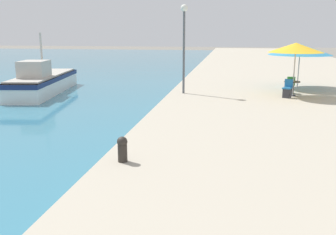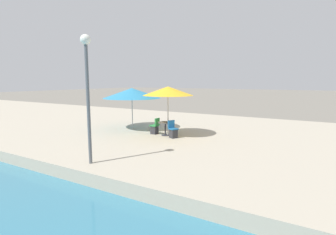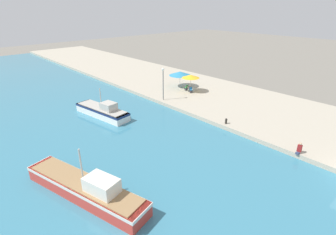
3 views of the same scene
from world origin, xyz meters
TOP-DOWN VIEW (x-y plane):
  - quay_promenade at (8.00, 37.00)m, footprint 16.00×90.00m
  - fishing_boat_mid at (-8.05, 25.71)m, footprint 3.36×8.31m
  - cafe_umbrella_pink at (6.36, 24.22)m, footprint 2.71×2.71m
  - cafe_umbrella_white at (7.07, 27.22)m, footprint 3.56×3.56m
  - cafe_table at (6.32, 24.37)m, footprint 0.80×0.80m
  - cafe_chair_left at (6.02, 23.71)m, footprint 0.54×0.56m
  - cafe_chair_right at (6.37, 25.09)m, footprint 0.42×0.45m
  - mooring_bollard at (0.62, 13.28)m, footprint 0.26×0.26m
  - lamppost at (0.77, 24.22)m, footprint 0.36×0.36m

SIDE VIEW (x-z plane):
  - quay_promenade at x=8.00m, z-range 0.00..0.51m
  - fishing_boat_mid at x=-8.05m, z-range -1.05..2.57m
  - cafe_chair_left at x=6.02m, z-range 0.38..1.29m
  - cafe_chair_right at x=6.37m, z-range 0.38..1.29m
  - mooring_bollard at x=0.62m, z-range 0.53..1.19m
  - cafe_table at x=6.32m, z-range 0.67..1.41m
  - cafe_umbrella_white at x=7.07m, z-range 1.46..3.99m
  - cafe_umbrella_pink at x=6.36m, z-range 1.61..4.28m
  - lamppost at x=0.77m, z-range 1.33..5.89m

